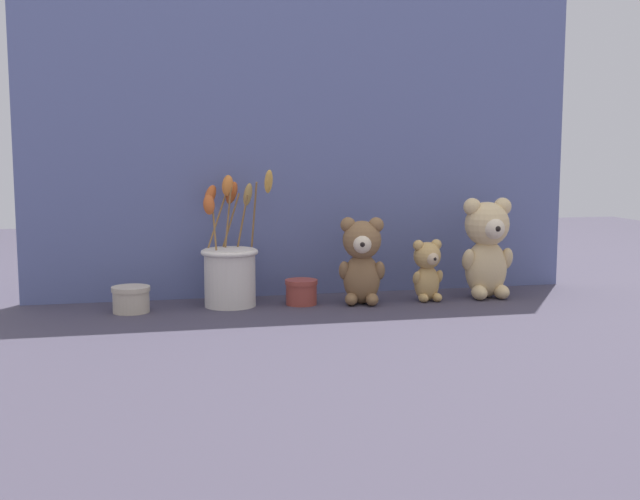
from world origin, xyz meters
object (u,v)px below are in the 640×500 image
(teddy_bear_small, at_px, (427,269))
(decorative_tin_short, at_px, (301,292))
(decorative_tin_tall, at_px, (131,299))
(flower_vase, at_px, (230,268))
(teddy_bear_large, at_px, (487,246))
(teddy_bear_medium, at_px, (362,259))

(teddy_bear_small, xyz_separation_m, decorative_tin_short, (-0.29, 0.02, -0.05))
(teddy_bear_small, relative_size, decorative_tin_tall, 1.73)
(teddy_bear_small, distance_m, decorative_tin_tall, 0.67)
(flower_vase, relative_size, decorative_tin_tall, 3.73)
(flower_vase, distance_m, decorative_tin_tall, 0.23)
(flower_vase, bearing_deg, teddy_bear_large, -2.85)
(teddy_bear_medium, xyz_separation_m, decorative_tin_tall, (-0.51, 0.02, -0.07))
(teddy_bear_large, xyz_separation_m, decorative_tin_short, (-0.45, 0.01, -0.09))
(teddy_bear_small, relative_size, flower_vase, 0.46)
(teddy_bear_large, xyz_separation_m, decorative_tin_tall, (-0.82, 0.00, -0.10))
(teddy_bear_large, height_order, teddy_bear_small, teddy_bear_large)
(flower_vase, bearing_deg, decorative_tin_tall, -173.19)
(teddy_bear_large, bearing_deg, decorative_tin_tall, 179.71)
(teddy_bear_large, xyz_separation_m, teddy_bear_medium, (-0.31, -0.01, -0.02))
(decorative_tin_tall, bearing_deg, teddy_bear_small, -1.28)
(teddy_bear_large, xyz_separation_m, teddy_bear_small, (-0.15, -0.01, -0.05))
(teddy_bear_large, distance_m, teddy_bear_small, 0.16)
(teddy_bear_small, distance_m, decorative_tin_short, 0.30)
(teddy_bear_medium, relative_size, flower_vase, 0.64)
(teddy_bear_medium, height_order, decorative_tin_tall, teddy_bear_medium)
(teddy_bear_small, bearing_deg, flower_vase, 174.83)
(flower_vase, bearing_deg, teddy_bear_medium, -8.19)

